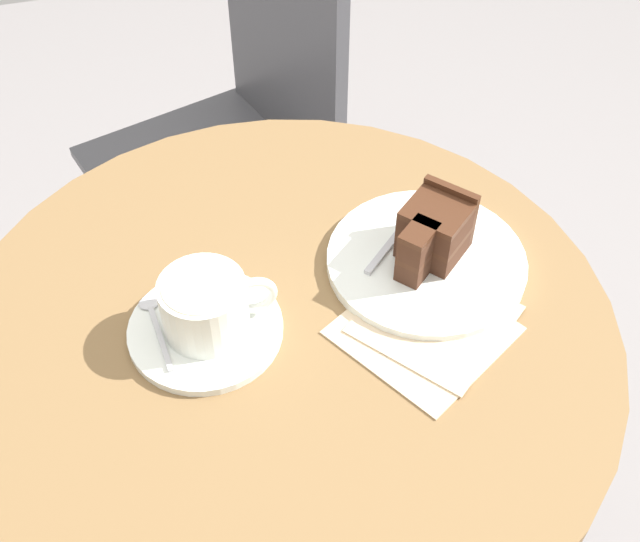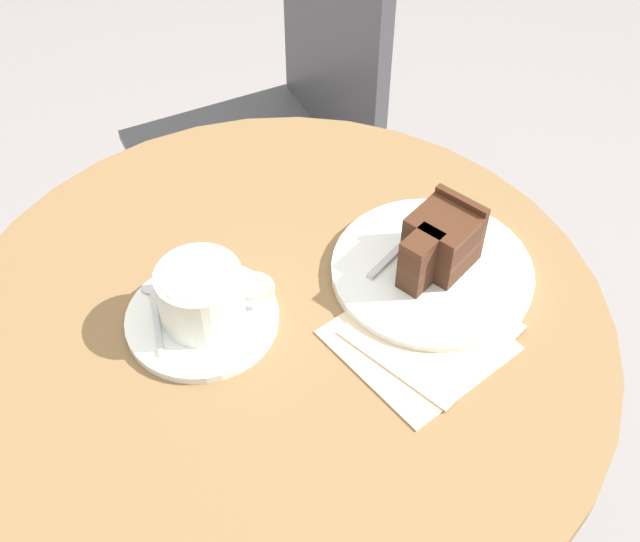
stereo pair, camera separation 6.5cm
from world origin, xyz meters
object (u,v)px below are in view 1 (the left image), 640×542
object	(u,v)px
cake_plate	(426,261)
fork	(408,222)
coffee_cup	(206,305)
napkin	(429,325)
saucer	(206,329)
cake_slice	(433,232)
teaspoon	(155,322)
cafe_chair	(242,128)

from	to	relation	value
cake_plate	fork	world-z (taller)	fork
coffee_cup	cake_plate	size ratio (longest dim) A/B	0.54
coffee_cup	napkin	distance (m)	0.22
saucer	cake_plate	distance (m)	0.24
cake_slice	fork	xyz separation A→B (m)	(-0.01, 0.05, -0.03)
coffee_cup	teaspoon	bearing A→B (deg)	161.28
cake_slice	napkin	size ratio (longest dim) A/B	0.47
fork	teaspoon	bearing A→B (deg)	150.20
cake_plate	cafe_chair	world-z (taller)	cafe_chair
teaspoon	cake_plate	bearing A→B (deg)	-93.94
coffee_cup	napkin	size ratio (longest dim) A/B	0.55
cake_plate	cake_slice	bearing A→B (deg)	41.00
saucer	teaspoon	distance (m)	0.05
coffee_cup	cake_slice	xyz separation A→B (m)	(0.24, 0.03, 0.00)
cafe_chair	fork	bearing A→B (deg)	-9.32
coffee_cup	cake_slice	distance (m)	0.24
cake_slice	napkin	distance (m)	0.10
saucer	napkin	bearing A→B (deg)	-14.14
saucer	coffee_cup	distance (m)	0.04
fork	napkin	xyz separation A→B (m)	(-0.03, -0.13, -0.01)
saucer	teaspoon	xyz separation A→B (m)	(-0.05, 0.02, 0.01)
coffee_cup	fork	bearing A→B (deg)	18.55
fork	coffee_cup	bearing A→B (deg)	156.54
cake_plate	cafe_chair	bearing A→B (deg)	97.09
fork	napkin	bearing A→B (deg)	-143.03
fork	cake_slice	bearing A→B (deg)	-123.78
fork	napkin	world-z (taller)	fork
coffee_cup	napkin	bearing A→B (deg)	-14.49
cake_plate	teaspoon	bearing A→B (deg)	-178.43
saucer	fork	xyz separation A→B (m)	(0.24, 0.08, 0.01)
saucer	cake_slice	bearing A→B (deg)	6.96
coffee_cup	saucer	bearing A→B (deg)	-176.61
cake_plate	fork	xyz separation A→B (m)	(-0.00, 0.05, 0.01)
napkin	cafe_chair	world-z (taller)	cafe_chair
cake_plate	cake_slice	xyz separation A→B (m)	(0.01, 0.00, 0.04)
coffee_cup	napkin	world-z (taller)	coffee_cup
teaspoon	cafe_chair	size ratio (longest dim) A/B	0.12
teaspoon	cafe_chair	bearing A→B (deg)	-23.19
saucer	cake_plate	xyz separation A→B (m)	(0.24, 0.03, 0.00)
teaspoon	cake_slice	bearing A→B (deg)	-93.02
saucer	cake_slice	xyz separation A→B (m)	(0.25, 0.03, 0.04)
napkin	cafe_chair	distance (m)	0.78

